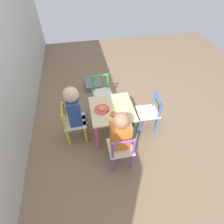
% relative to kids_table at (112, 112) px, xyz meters
% --- Properties ---
extents(ground_plane, '(6.00, 6.00, 0.00)m').
position_rel_kids_table_xyz_m(ground_plane, '(0.00, 0.00, -0.36)').
color(ground_plane, '#7F664C').
extents(kids_table, '(0.52, 0.52, 0.43)m').
position_rel_kids_table_xyz_m(kids_table, '(0.00, 0.00, 0.00)').
color(kids_table, beige).
rests_on(kids_table, ground_plane).
extents(chair_purple, '(0.26, 0.26, 0.54)m').
position_rel_kids_table_xyz_m(chair_purple, '(-0.48, 0.00, -0.09)').
color(chair_purple, silver).
rests_on(chair_purple, ground_plane).
extents(chair_yellow, '(0.26, 0.26, 0.54)m').
position_rel_kids_table_xyz_m(chair_yellow, '(-0.00, 0.48, -0.09)').
color(chair_yellow, silver).
rests_on(chair_yellow, ground_plane).
extents(chair_green, '(0.28, 0.28, 0.54)m').
position_rel_kids_table_xyz_m(chair_green, '(0.48, 0.04, -0.09)').
color(chair_green, silver).
rests_on(chair_green, ground_plane).
extents(chair_blue, '(0.27, 0.27, 0.54)m').
position_rel_kids_table_xyz_m(chair_blue, '(-0.02, -0.48, -0.09)').
color(chair_blue, silver).
rests_on(chair_blue, ground_plane).
extents(child_left, '(0.21, 0.20, 0.76)m').
position_rel_kids_table_xyz_m(child_left, '(-0.42, 0.00, 0.10)').
color(child_left, '#7A6B5B').
rests_on(child_left, ground_plane).
extents(child_back, '(0.20, 0.22, 0.79)m').
position_rel_kids_table_xyz_m(child_back, '(-0.00, 0.42, 0.12)').
color(child_back, '#7A6B5B').
rests_on(child_back, ground_plane).
extents(plate_left, '(0.19, 0.19, 0.03)m').
position_rel_kids_table_xyz_m(plate_left, '(-0.12, 0.00, 0.08)').
color(plate_left, '#EADB66').
rests_on(plate_left, kids_table).
extents(plate_back, '(0.18, 0.18, 0.03)m').
position_rel_kids_table_xyz_m(plate_back, '(0.00, 0.12, 0.08)').
color(plate_back, '#E54C47').
rests_on(plate_back, kids_table).
extents(storage_bin, '(0.34, 0.27, 0.10)m').
position_rel_kids_table_xyz_m(storage_bin, '(1.05, 0.13, -0.31)').
color(storage_bin, slate).
rests_on(storage_bin, ground_plane).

